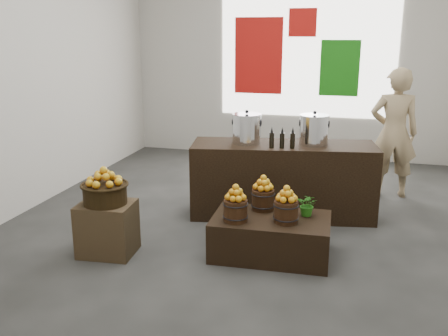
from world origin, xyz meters
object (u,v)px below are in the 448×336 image
(stock_pot_center, at_px, (314,131))
(shopper, at_px, (394,133))
(wicker_basket, at_px, (105,194))
(crate, at_px, (107,229))
(display_table, at_px, (271,236))
(counter, at_px, (283,180))
(stock_pot_left, at_px, (247,129))

(stock_pot_center, height_order, shopper, shopper)
(wicker_basket, bearing_deg, shopper, 43.10)
(crate, bearing_deg, display_table, 13.25)
(stock_pot_center, relative_size, shopper, 0.19)
(counter, distance_m, stock_pot_left, 0.81)
(crate, bearing_deg, stock_pot_left, 53.26)
(stock_pot_center, distance_m, shopper, 1.56)
(crate, xyz_separation_m, shopper, (3.07, 2.87, 0.65))
(crate, bearing_deg, stock_pot_center, 40.55)
(crate, relative_size, counter, 0.25)
(display_table, xyz_separation_m, counter, (-0.06, 1.27, 0.26))
(stock_pot_center, xyz_separation_m, shopper, (1.05, 1.14, -0.20))
(display_table, distance_m, stock_pot_center, 1.65)
(crate, relative_size, stock_pot_center, 1.59)
(display_table, distance_m, stock_pot_left, 1.59)
(wicker_basket, relative_size, stock_pot_center, 1.27)
(wicker_basket, bearing_deg, stock_pot_left, 53.26)
(display_table, height_order, stock_pot_center, stock_pot_center)
(display_table, height_order, stock_pot_left, stock_pot_left)
(display_table, xyz_separation_m, stock_pot_left, (-0.53, 1.19, 0.92))
(crate, distance_m, wicker_basket, 0.39)
(crate, distance_m, display_table, 1.77)
(wicker_basket, xyz_separation_m, stock_pot_center, (2.03, 1.73, 0.46))
(crate, xyz_separation_m, counter, (1.66, 1.67, 0.19))
(crate, distance_m, shopper, 4.26)
(wicker_basket, height_order, display_table, wicker_basket)
(crate, relative_size, stock_pot_left, 1.59)
(crate, bearing_deg, counter, 45.21)
(display_table, relative_size, stock_pot_center, 3.45)
(crate, distance_m, counter, 2.36)
(wicker_basket, relative_size, display_table, 0.37)
(counter, relative_size, shopper, 1.25)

